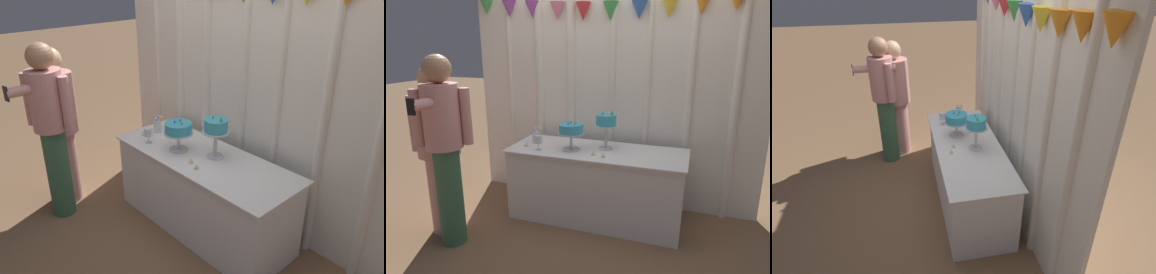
# 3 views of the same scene
# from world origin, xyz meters

# --- Properties ---
(ground_plane) EXTENTS (24.00, 24.00, 0.00)m
(ground_plane) POSITION_xyz_m (0.00, 0.00, 0.00)
(ground_plane) COLOR #846042
(draped_curtain) EXTENTS (3.10, 0.16, 2.53)m
(draped_curtain) POSITION_xyz_m (-0.01, 0.56, 1.35)
(draped_curtain) COLOR white
(draped_curtain) RESTS_ON ground_plane
(cake_table) EXTENTS (1.72, 0.67, 0.72)m
(cake_table) POSITION_xyz_m (0.00, 0.10, 0.36)
(cake_table) COLOR white
(cake_table) RESTS_ON ground_plane
(cake_display_nearleft) EXTENTS (0.26, 0.26, 0.29)m
(cake_display_nearleft) POSITION_xyz_m (-0.24, 0.02, 0.92)
(cake_display_nearleft) COLOR silver
(cake_display_nearleft) RESTS_ON cake_table
(cake_display_nearright) EXTENTS (0.23, 0.23, 0.39)m
(cake_display_nearright) POSITION_xyz_m (0.07, 0.17, 0.99)
(cake_display_nearright) COLOR silver
(cake_display_nearright) RESTS_ON cake_table
(wine_glass) EXTENTS (0.07, 0.07, 0.14)m
(wine_glass) POSITION_xyz_m (-0.54, -0.08, 0.83)
(wine_glass) COLOR silver
(wine_glass) RESTS_ON cake_table
(flower_vase) EXTENTS (0.09, 0.09, 0.18)m
(flower_vase) POSITION_xyz_m (-0.66, 0.12, 0.80)
(flower_vase) COLOR silver
(flower_vase) RESTS_ON cake_table
(tealight_far_left) EXTENTS (0.05, 0.05, 0.04)m
(tealight_far_left) POSITION_xyz_m (-0.70, -0.02, 0.74)
(tealight_far_left) COLOR beige
(tealight_far_left) RESTS_ON cake_table
(tealight_near_left) EXTENTS (0.04, 0.04, 0.03)m
(tealight_near_left) POSITION_xyz_m (0.01, -0.06, 0.73)
(tealight_near_left) COLOR beige
(tealight_near_left) RESTS_ON cake_table
(tealight_near_right) EXTENTS (0.04, 0.04, 0.04)m
(tealight_near_right) POSITION_xyz_m (0.12, -0.09, 0.74)
(tealight_near_right) COLOR beige
(tealight_near_right) RESTS_ON cake_table
(guest_girl_blue_dress) EXTENTS (0.52, 0.69, 1.56)m
(guest_girl_blue_dress) POSITION_xyz_m (-1.27, -0.61, 0.85)
(guest_girl_blue_dress) COLOR #D6938E
(guest_girl_blue_dress) RESTS_ON ground_plane
(guest_man_pink_jacket) EXTENTS (0.42, 0.41, 1.65)m
(guest_man_pink_jacket) POSITION_xyz_m (-1.07, -0.75, 0.92)
(guest_man_pink_jacket) COLOR #3D6B4C
(guest_man_pink_jacket) RESTS_ON ground_plane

